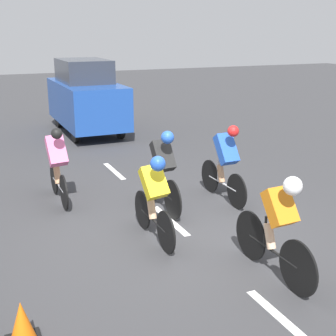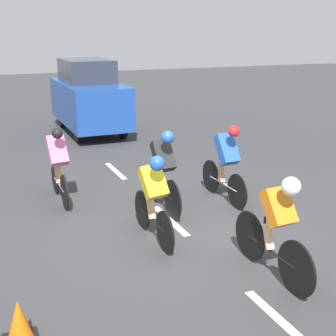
# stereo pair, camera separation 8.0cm
# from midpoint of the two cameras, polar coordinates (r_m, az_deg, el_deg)

# --- Properties ---
(ground_plane) EXTENTS (60.00, 60.00, 0.00)m
(ground_plane) POSITION_cam_midpoint_polar(r_m,az_deg,el_deg) (7.81, 1.11, -7.41)
(ground_plane) COLOR #38383A
(lane_stripe_near) EXTENTS (0.12, 1.40, 0.01)m
(lane_stripe_near) POSITION_cam_midpoint_polar(r_m,az_deg,el_deg) (5.70, 13.67, -17.74)
(lane_stripe_near) COLOR white
(lane_stripe_near) RESTS_ON ground
(lane_stripe_mid) EXTENTS (0.12, 1.40, 0.01)m
(lane_stripe_mid) POSITION_cam_midpoint_polar(r_m,az_deg,el_deg) (8.14, -0.05, -6.38)
(lane_stripe_mid) COLOR white
(lane_stripe_mid) RESTS_ON ground
(lane_stripe_far) EXTENTS (0.12, 1.40, 0.01)m
(lane_stripe_far) POSITION_cam_midpoint_polar(r_m,az_deg,el_deg) (10.97, -6.79, -0.36)
(lane_stripe_far) COLOR white
(lane_stripe_far) RESTS_ON ground
(cyclist_blue) EXTENTS (0.33, 1.68, 1.52)m
(cyclist_blue) POSITION_cam_midpoint_polar(r_m,az_deg,el_deg) (8.85, 6.75, 0.86)
(cyclist_blue) COLOR black
(cyclist_blue) RESTS_ON ground
(cyclist_pink) EXTENTS (0.35, 1.62, 1.49)m
(cyclist_pink) POSITION_cam_midpoint_polar(r_m,az_deg,el_deg) (8.97, -13.59, 0.59)
(cyclist_pink) COLOR black
(cyclist_pink) RESTS_ON ground
(cyclist_black) EXTENTS (0.34, 1.70, 1.53)m
(cyclist_black) POSITION_cam_midpoint_polar(r_m,az_deg,el_deg) (8.30, -0.94, -0.08)
(cyclist_black) COLOR black
(cyclist_black) RESTS_ON ground
(cyclist_orange) EXTENTS (0.34, 1.76, 1.48)m
(cyclist_orange) POSITION_cam_midpoint_polar(r_m,az_deg,el_deg) (6.20, 12.91, -6.62)
(cyclist_orange) COLOR black
(cyclist_orange) RESTS_ON ground
(cyclist_yellow) EXTENTS (0.37, 1.61, 1.44)m
(cyclist_yellow) POSITION_cam_midpoint_polar(r_m,az_deg,el_deg) (7.08, -2.03, -3.34)
(cyclist_yellow) COLOR black
(cyclist_yellow) RESTS_ON ground
(support_car) EXTENTS (1.70, 4.00, 2.28)m
(support_car) POSITION_cam_midpoint_polar(r_m,az_deg,el_deg) (15.10, -10.10, 8.52)
(support_car) COLOR black
(support_car) RESTS_ON ground
(traffic_cone) EXTENTS (0.36, 0.36, 0.49)m
(traffic_cone) POSITION_cam_midpoint_polar(r_m,az_deg,el_deg) (5.35, -17.79, -17.61)
(traffic_cone) COLOR black
(traffic_cone) RESTS_ON ground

